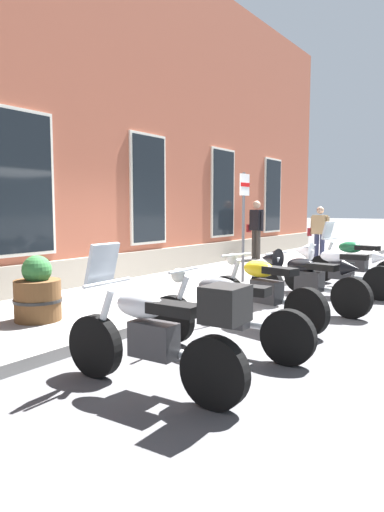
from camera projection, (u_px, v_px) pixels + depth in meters
The scene contains 12 objects.
ground_plane at pixel (220, 307), 7.88m from camera, with size 140.00×140.00×0.00m, color #4C4C4F.
sidewalk at pixel (152, 294), 8.73m from camera, with size 28.99×3.00×0.14m, color slate.
motorcycle_silver_touring at pixel (159, 333), 4.16m from camera, with size 0.62×2.00×1.34m.
motorcycle_grey_naked at pixel (224, 313), 5.36m from camera, with size 0.62×2.12×0.95m.
motorcycle_yellow_naked at pixel (263, 292), 6.63m from camera, with size 0.71×2.05×1.00m.
motorcycle_black_sport at pixel (302, 277), 7.64m from camera, with size 0.65×2.17×0.99m.
motorcycle_white_sport at pixel (334, 267), 8.90m from camera, with size 0.62×2.16×1.01m.
motorcycle_green_touring at pixel (360, 260), 9.96m from camera, with size 0.72×2.12×1.37m.
pedestrian_dark_jacket at pixel (256, 226), 14.02m from camera, with size 0.33×0.65×1.75m.
pedestrian_tan_coat at pixel (319, 231), 13.54m from camera, with size 0.26×0.66×1.58m.
parking_sign at pixel (244, 211), 9.61m from camera, with size 0.36×0.07×2.26m.
barrel_planter at pixel (38, 294), 6.37m from camera, with size 0.66×0.66×0.90m.
Camera 1 is at (-6.61, -4.07, 1.67)m, focal length 32.71 mm.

